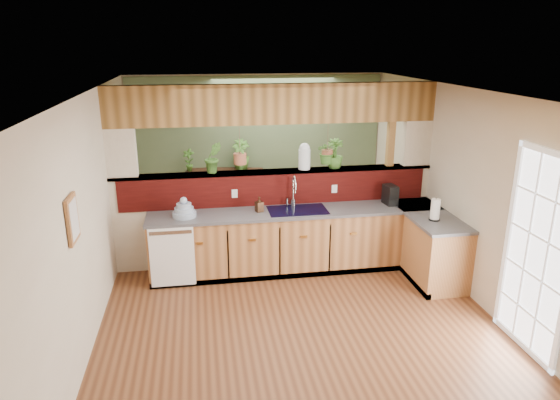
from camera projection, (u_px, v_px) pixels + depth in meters
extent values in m
cube|color=brown|center=(293.00, 304.00, 6.27)|extent=(4.60, 7.00, 0.01)
cube|color=brown|center=(294.00, 93.00, 5.48)|extent=(4.60, 7.00, 0.01)
cube|color=beige|center=(257.00, 146.00, 9.16)|extent=(4.60, 0.02, 2.60)
cube|color=beige|center=(89.00, 216.00, 5.51)|extent=(0.02, 7.00, 2.60)
cube|color=beige|center=(474.00, 196.00, 6.23)|extent=(0.02, 7.00, 2.60)
cube|color=beige|center=(276.00, 217.00, 7.33)|extent=(4.60, 0.15, 1.35)
cube|color=#350806|center=(277.00, 190.00, 7.11)|extent=(4.40, 0.02, 0.45)
cube|color=brown|center=(276.00, 172.00, 7.12)|extent=(4.60, 0.21, 0.04)
cube|color=brown|center=(275.00, 104.00, 6.83)|extent=(4.60, 0.15, 0.55)
cube|color=beige|center=(121.00, 154.00, 6.69)|extent=(0.40, 0.15, 0.70)
cube|color=beige|center=(416.00, 144.00, 7.34)|extent=(0.40, 0.15, 0.70)
cube|color=brown|center=(389.00, 171.00, 7.40)|extent=(0.10, 0.10, 2.60)
cube|color=brown|center=(276.00, 172.00, 7.12)|extent=(4.60, 0.21, 0.04)
cube|color=brown|center=(275.00, 104.00, 6.83)|extent=(4.60, 0.15, 0.55)
cube|color=#4F6243|center=(258.00, 147.00, 9.14)|extent=(4.55, 0.02, 2.55)
cube|color=#935D32|center=(297.00, 241.00, 7.09)|extent=(4.10, 0.60, 0.86)
cube|color=#47474C|center=(298.00, 211.00, 6.95)|extent=(4.14, 0.64, 0.04)
cube|color=#935D32|center=(426.00, 245.00, 6.95)|extent=(0.60, 1.48, 0.86)
cube|color=#47474C|center=(429.00, 215.00, 6.82)|extent=(0.64, 1.52, 0.04)
cube|color=#935D32|center=(413.00, 234.00, 7.36)|extent=(0.60, 0.60, 0.86)
cube|color=#47474C|center=(416.00, 205.00, 7.23)|extent=(0.64, 0.64, 0.04)
cube|color=black|center=(301.00, 275.00, 6.96)|extent=(4.10, 0.06, 0.08)
cube|color=black|center=(406.00, 272.00, 7.03)|extent=(0.06, 1.48, 0.08)
cube|color=white|center=(172.00, 257.00, 6.52)|extent=(0.58, 0.02, 0.82)
cube|color=#B7B7B2|center=(170.00, 233.00, 6.40)|extent=(0.54, 0.01, 0.05)
cube|color=black|center=(298.00, 211.00, 6.95)|extent=(0.82, 0.50, 0.03)
cube|color=black|center=(284.00, 218.00, 6.95)|extent=(0.34, 0.40, 0.16)
cube|color=black|center=(311.00, 216.00, 7.01)|extent=(0.34, 0.40, 0.16)
cube|color=white|center=(536.00, 257.00, 5.08)|extent=(0.06, 1.02, 2.16)
cube|color=#935D32|center=(72.00, 219.00, 4.69)|extent=(0.03, 0.35, 0.45)
cube|color=silver|center=(74.00, 219.00, 4.69)|extent=(0.01, 0.27, 0.37)
cylinder|color=#B7B7B2|center=(293.00, 203.00, 7.12)|extent=(0.07, 0.07, 0.10)
cylinder|color=#B7B7B2|center=(293.00, 191.00, 7.06)|extent=(0.02, 0.02, 0.27)
torus|color=#B7B7B2|center=(294.00, 183.00, 6.96)|extent=(0.20, 0.08, 0.20)
cylinder|color=#B7B7B2|center=(295.00, 189.00, 6.90)|extent=(0.02, 0.02, 0.12)
cylinder|color=#B7B7B2|center=(287.00, 202.00, 7.10)|extent=(0.03, 0.03, 0.10)
cylinder|color=#91A2BC|center=(184.00, 214.00, 6.68)|extent=(0.32, 0.32, 0.07)
cylinder|color=#91A2BC|center=(184.00, 210.00, 6.66)|extent=(0.26, 0.26, 0.06)
cylinder|color=#91A2BC|center=(184.00, 205.00, 6.64)|extent=(0.20, 0.20, 0.06)
sphere|color=#91A2BC|center=(183.00, 201.00, 6.62)|extent=(0.10, 0.10, 0.10)
imported|color=#3A2315|center=(259.00, 204.00, 6.86)|extent=(0.12, 0.12, 0.21)
cube|color=black|center=(390.00, 195.00, 7.16)|extent=(0.15, 0.24, 0.28)
cube|color=black|center=(392.00, 203.00, 7.11)|extent=(0.13, 0.09, 0.09)
cylinder|color=silver|center=(391.00, 200.00, 7.13)|extent=(0.07, 0.07, 0.07)
cylinder|color=black|center=(434.00, 219.00, 6.56)|extent=(0.14, 0.14, 0.02)
cylinder|color=#B7B7B2|center=(435.00, 209.00, 6.51)|extent=(0.02, 0.02, 0.31)
cylinder|color=white|center=(435.00, 209.00, 6.51)|extent=(0.12, 0.12, 0.27)
cylinder|color=silver|center=(304.00, 159.00, 7.13)|extent=(0.17, 0.17, 0.28)
sphere|color=silver|center=(305.00, 148.00, 7.08)|extent=(0.15, 0.15, 0.15)
imported|color=#346121|center=(213.00, 157.00, 6.91)|extent=(0.27, 0.24, 0.44)
imported|color=#346121|center=(335.00, 153.00, 7.18)|extent=(0.28, 0.28, 0.43)
cylinder|color=brown|center=(240.00, 140.00, 6.90)|extent=(0.01, 0.01, 0.41)
cylinder|color=brown|center=(240.00, 159.00, 6.98)|extent=(0.18, 0.18, 0.15)
imported|color=#346121|center=(240.00, 142.00, 6.91)|extent=(0.22, 0.16, 0.38)
cylinder|color=brown|center=(328.00, 137.00, 7.09)|extent=(0.01, 0.01, 0.40)
cylinder|color=brown|center=(327.00, 155.00, 7.17)|extent=(0.16, 0.16, 0.14)
imported|color=#346121|center=(328.00, 140.00, 7.10)|extent=(0.32, 0.28, 0.35)
cube|color=black|center=(225.00, 194.00, 9.07)|extent=(1.39, 0.62, 0.90)
imported|color=#346121|center=(189.00, 160.00, 8.78)|extent=(0.25, 0.21, 0.40)
imported|color=#346121|center=(241.00, 154.00, 8.90)|extent=(0.38, 0.38, 0.53)
imported|color=#346121|center=(349.00, 217.00, 8.27)|extent=(0.72, 0.65, 0.73)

